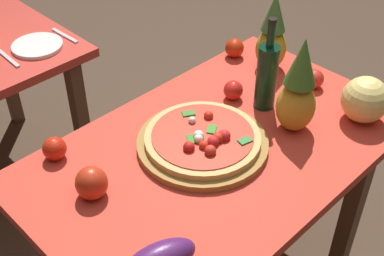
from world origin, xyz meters
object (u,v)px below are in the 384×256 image
at_px(bell_pepper, 92,183).
at_px(dinner_plate, 37,46).
at_px(display_table, 219,166).
at_px(pizza_board, 203,143).
at_px(fork_utensil, 8,58).
at_px(wine_bottle, 267,75).
at_px(melon, 365,100).
at_px(knife_utensil, 65,36).
at_px(tomato_by_bottle, 233,90).
at_px(tomato_near_board, 234,48).
at_px(pineapple_left, 298,91).
at_px(tomato_at_corner, 314,79).
at_px(tomato_beside_pepper, 55,149).
at_px(pizza, 203,138).
at_px(pineapple_right, 272,36).

xyz_separation_m(bell_pepper, dinner_plate, (0.35, 0.89, -0.04)).
height_order(display_table, bell_pepper, bell_pepper).
bearing_deg(pizza_board, fork_utensil, 100.56).
distance_m(wine_bottle, melon, 0.35).
height_order(display_table, knife_utensil, knife_utensil).
xyz_separation_m(tomato_by_bottle, tomato_near_board, (0.23, 0.20, 0.00)).
distance_m(pineapple_left, tomato_at_corner, 0.30).
xyz_separation_m(display_table, melon, (0.47, -0.25, 0.18)).
bearing_deg(melon, fork_utensil, 118.81).
bearing_deg(pizza_board, melon, -29.61).
relative_size(pizza_board, tomato_beside_pepper, 5.65).
xyz_separation_m(melon, dinner_plate, (-0.55, 1.26, -0.07)).
xyz_separation_m(melon, bell_pepper, (-0.90, 0.37, -0.03)).
relative_size(wine_bottle, knife_utensil, 1.96).
bearing_deg(knife_utensil, tomato_by_bottle, -80.30).
bearing_deg(tomato_at_corner, pizza, 174.87).
relative_size(pineapple_left, bell_pepper, 3.26).
bearing_deg(melon, wine_bottle, 122.37).
relative_size(pizza_board, tomato_by_bottle, 6.00).
xyz_separation_m(pineapple_left, knife_utensil, (-0.20, 1.12, -0.15)).
height_order(melon, fork_utensil, melon).
distance_m(display_table, tomato_near_board, 0.60).
bearing_deg(fork_utensil, tomato_near_board, -40.60).
xyz_separation_m(pineapple_right, tomato_at_corner, (0.01, -0.21, -0.11)).
height_order(dinner_plate, fork_utensil, dinner_plate).
height_order(pizza, pineapple_right, pineapple_right).
distance_m(tomato_beside_pepper, fork_utensil, 0.70).
xyz_separation_m(display_table, wine_bottle, (0.28, 0.04, 0.23)).
bearing_deg(wine_bottle, dinner_plate, 110.78).
xyz_separation_m(pineapple_left, melon, (0.21, -0.14, -0.07)).
relative_size(wine_bottle, pineapple_right, 1.09).
bearing_deg(pineapple_left, fork_utensil, 113.11).
height_order(pizza_board, pizza, pizza).
bearing_deg(tomato_by_bottle, knife_utensil, 101.94).
xyz_separation_m(pizza, dinner_plate, (-0.04, 0.97, -0.03)).
xyz_separation_m(display_table, knife_utensil, (0.05, 1.00, 0.10)).
bearing_deg(display_table, tomato_at_corner, -1.90).
distance_m(pizza, tomato_beside_pepper, 0.48).
bearing_deg(pineapple_right, tomato_by_bottle, -170.82).
xyz_separation_m(display_table, dinner_plate, (-0.09, 1.00, 0.10)).
distance_m(pizza_board, fork_utensil, 0.98).
height_order(melon, tomato_by_bottle, melon).
distance_m(dinner_plate, fork_utensil, 0.14).
height_order(pineapple_left, tomato_by_bottle, pineapple_left).
distance_m(melon, fork_utensil, 1.44).
xyz_separation_m(pineapple_left, tomato_by_bottle, (-0.02, 0.26, -0.12)).
xyz_separation_m(tomato_at_corner, fork_utensil, (-0.74, 1.02, -0.03)).
relative_size(pineapple_left, fork_utensil, 1.95).
xyz_separation_m(pizza, melon, (0.51, -0.29, 0.04)).
distance_m(pineapple_left, bell_pepper, 0.73).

